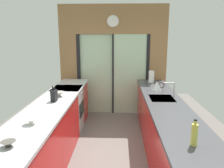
# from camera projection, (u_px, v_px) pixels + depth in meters

# --- Properties ---
(ground_plane) EXTENTS (5.04, 7.60, 0.02)m
(ground_plane) POSITION_uv_depth(u_px,v_px,m) (110.00, 146.00, 4.08)
(ground_plane) COLOR slate
(back_wall_unit) EXTENTS (2.64, 0.12, 2.70)m
(back_wall_unit) POSITION_uv_depth(u_px,v_px,m) (113.00, 54.00, 5.51)
(back_wall_unit) COLOR olive
(back_wall_unit) RESTS_ON ground_plane
(left_counter_run) EXTENTS (0.62, 3.80, 0.92)m
(left_counter_run) POSITION_uv_depth(u_px,v_px,m) (52.00, 132.00, 3.55)
(left_counter_run) COLOR red
(left_counter_run) RESTS_ON ground_plane
(right_counter_run) EXTENTS (0.62, 3.80, 0.92)m
(right_counter_run) POSITION_uv_depth(u_px,v_px,m) (164.00, 129.00, 3.66)
(right_counter_run) COLOR red
(right_counter_run) RESTS_ON ground_plane
(sink_faucet) EXTENTS (0.19, 0.02, 0.27)m
(sink_faucet) POSITION_uv_depth(u_px,v_px,m) (172.00, 88.00, 3.76)
(sink_faucet) COLOR #B7BABC
(sink_faucet) RESTS_ON right_counter_run
(oven_range) EXTENTS (0.60, 0.60, 0.92)m
(oven_range) POSITION_uv_depth(u_px,v_px,m) (68.00, 110.00, 4.65)
(oven_range) COLOR #B7BABC
(oven_range) RESTS_ON ground_plane
(mixing_bowl_near) EXTENTS (0.14, 0.14, 0.06)m
(mixing_bowl_near) POSITION_uv_depth(u_px,v_px,m) (8.00, 144.00, 2.13)
(mixing_bowl_near) COLOR #514C47
(mixing_bowl_near) RESTS_ON left_counter_run
(mixing_bowl_mid) EXTENTS (0.15, 0.15, 0.07)m
(mixing_bowl_mid) POSITION_uv_depth(u_px,v_px,m) (31.00, 121.00, 2.68)
(mixing_bowl_mid) COLOR silver
(mixing_bowl_mid) RESTS_ON left_counter_run
(mixing_bowl_far) EXTENTS (0.20, 0.20, 0.08)m
(mixing_bowl_far) POSITION_uv_depth(u_px,v_px,m) (59.00, 94.00, 3.90)
(mixing_bowl_far) COLOR gray
(mixing_bowl_far) RESTS_ON left_counter_run
(knife_block) EXTENTS (0.08, 0.14, 0.26)m
(knife_block) POSITION_uv_depth(u_px,v_px,m) (54.00, 96.00, 3.60)
(knife_block) COLOR black
(knife_block) RESTS_ON left_counter_run
(kettle) EXTENTS (0.27, 0.18, 0.21)m
(kettle) POSITION_uv_depth(u_px,v_px,m) (157.00, 86.00, 4.33)
(kettle) COLOR #B7BABC
(kettle) RESTS_ON right_counter_run
(soap_bottle) EXTENTS (0.06, 0.06, 0.27)m
(soap_bottle) POSITION_uv_depth(u_px,v_px,m) (194.00, 134.00, 2.14)
(soap_bottle) COLOR #D1CC4C
(soap_bottle) RESTS_ON right_counter_run
(paper_towel_roll) EXTENTS (0.14, 0.14, 0.29)m
(paper_towel_roll) POSITION_uv_depth(u_px,v_px,m) (151.00, 77.00, 5.07)
(paper_towel_roll) COLOR #B7BABC
(paper_towel_roll) RESTS_ON right_counter_run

